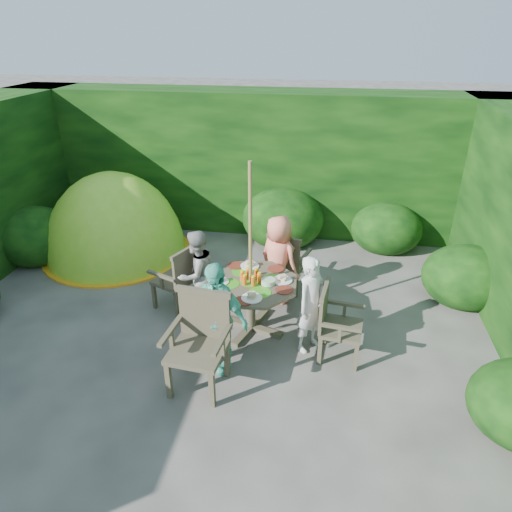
% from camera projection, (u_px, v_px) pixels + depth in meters
% --- Properties ---
extents(ground, '(60.00, 60.00, 0.00)m').
position_uv_depth(ground, '(201.00, 354.00, 5.44)').
color(ground, '#43403C').
rests_on(ground, ground).
extents(hedge_enclosure, '(9.00, 9.00, 2.50)m').
position_uv_depth(hedge_enclosure, '(223.00, 215.00, 6.04)').
color(hedge_enclosure, black).
rests_on(hedge_enclosure, ground).
extents(patio_table, '(1.52, 1.52, 0.84)m').
position_uv_depth(patio_table, '(251.00, 289.00, 5.62)').
color(patio_table, '#3A3426').
rests_on(patio_table, ground).
extents(parasol_pole, '(0.06, 0.06, 2.20)m').
position_uv_depth(parasol_pole, '(251.00, 252.00, 5.39)').
color(parasol_pole, olive).
rests_on(parasol_pole, ground).
extents(garden_chair_right, '(0.53, 0.58, 0.87)m').
position_uv_depth(garden_chair_right, '(335.00, 322.00, 5.21)').
color(garden_chair_right, '#3A3426').
rests_on(garden_chair_right, ground).
extents(garden_chair_left, '(0.64, 0.67, 0.89)m').
position_uv_depth(garden_chair_left, '(179.00, 277.00, 6.13)').
color(garden_chair_left, '#3A3426').
rests_on(garden_chair_left, ground).
extents(garden_chair_back, '(0.64, 0.60, 0.88)m').
position_uv_depth(garden_chair_back, '(287.00, 261.00, 6.55)').
color(garden_chair_back, '#3A3426').
rests_on(garden_chair_back, ground).
extents(garden_chair_front, '(0.67, 0.61, 1.03)m').
position_uv_depth(garden_chair_front, '(200.00, 340.00, 4.79)').
color(garden_chair_front, '#3A3426').
rests_on(garden_chair_front, ground).
extents(child_right, '(0.50, 0.53, 1.21)m').
position_uv_depth(child_right, '(311.00, 305.00, 5.29)').
color(child_right, silver).
rests_on(child_right, ground).
extents(child_left, '(0.69, 0.73, 1.20)m').
position_uv_depth(child_left, '(197.00, 274.00, 5.95)').
color(child_left, gray).
rests_on(child_left, ground).
extents(child_back, '(0.74, 0.67, 1.26)m').
position_uv_depth(child_back, '(278.00, 260.00, 6.24)').
color(child_back, '#FF8369').
rests_on(child_back, ground).
extents(child_front, '(0.84, 0.57, 1.33)m').
position_uv_depth(child_front, '(216.00, 317.00, 4.96)').
color(child_front, '#53C3A9').
rests_on(child_front, ground).
extents(dome_tent, '(2.58, 2.58, 2.80)m').
position_uv_depth(dome_tent, '(118.00, 253.00, 7.84)').
color(dome_tent, '#8BD629').
rests_on(dome_tent, ground).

